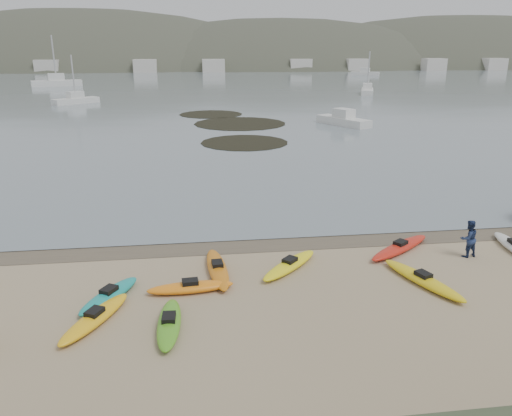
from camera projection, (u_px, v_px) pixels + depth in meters
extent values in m
plane|color=tan|center=(256.00, 240.00, 21.99)|extent=(600.00, 600.00, 0.00)
plane|color=brown|center=(257.00, 243.00, 21.71)|extent=(60.00, 60.00, 0.00)
plane|color=slate|center=(193.00, 59.00, 304.76)|extent=(1200.00, 1200.00, 0.00)
ellipsoid|color=yellow|center=(423.00, 280.00, 17.92)|extent=(1.99, 3.86, 0.34)
ellipsoid|color=#55AA22|center=(169.00, 324.00, 15.09)|extent=(0.82, 3.04, 0.34)
ellipsoid|color=yellow|center=(95.00, 318.00, 15.40)|extent=(2.13, 3.29, 0.34)
ellipsoid|color=red|center=(400.00, 247.00, 20.78)|extent=(3.63, 2.88, 0.34)
ellipsoid|color=teal|center=(109.00, 295.00, 16.79)|extent=(2.07, 2.89, 0.34)
ellipsoid|color=orange|center=(217.00, 269.00, 18.80)|extent=(0.98, 3.76, 0.34)
ellipsoid|color=orange|center=(190.00, 287.00, 17.35)|extent=(3.06, 0.93, 0.34)
ellipsoid|color=yellow|center=(290.00, 265.00, 19.11)|extent=(2.87, 2.96, 0.34)
imported|color=navy|center=(469.00, 239.00, 20.09)|extent=(0.84, 0.71, 1.55)
cylinder|color=black|center=(244.00, 143.00, 43.85)|extent=(7.69, 7.69, 0.04)
cylinder|color=black|center=(240.00, 124.00, 54.50)|extent=(10.01, 10.01, 0.04)
cylinder|color=black|center=(211.00, 114.00, 61.80)|extent=(7.76, 7.76, 0.04)
cube|color=silver|center=(76.00, 101.00, 72.92)|extent=(6.35, 5.82, 0.94)
cube|color=silver|center=(343.00, 121.00, 53.45)|extent=(4.73, 6.74, 0.93)
cube|color=silver|center=(367.00, 91.00, 87.56)|extent=(4.22, 7.30, 0.99)
cube|color=silver|center=(57.00, 83.00, 104.26)|extent=(10.30, 5.67, 1.39)
cube|color=silver|center=(365.00, 73.00, 142.36)|extent=(8.09, 5.54, 1.11)
ellipsoid|color=#384235|center=(87.00, 112.00, 205.86)|extent=(220.00, 120.00, 80.00)
ellipsoid|color=#384235|center=(280.00, 104.00, 210.12)|extent=(200.00, 110.00, 68.00)
ellipsoid|color=#384235|center=(457.00, 103.00, 230.53)|extent=(230.00, 130.00, 76.00)
cube|color=beige|center=(59.00, 66.00, 152.89)|extent=(7.00, 5.00, 4.00)
cube|color=beige|center=(139.00, 66.00, 155.83)|extent=(7.00, 5.00, 4.00)
cube|color=beige|center=(216.00, 66.00, 158.78)|extent=(7.00, 5.00, 4.00)
cube|color=beige|center=(290.00, 65.00, 161.72)|extent=(7.00, 5.00, 4.00)
cube|color=beige|center=(361.00, 65.00, 164.66)|extent=(7.00, 5.00, 4.00)
cube|color=beige|center=(430.00, 65.00, 167.61)|extent=(7.00, 5.00, 4.00)
cube|color=beige|center=(497.00, 64.00, 170.55)|extent=(7.00, 5.00, 4.00)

